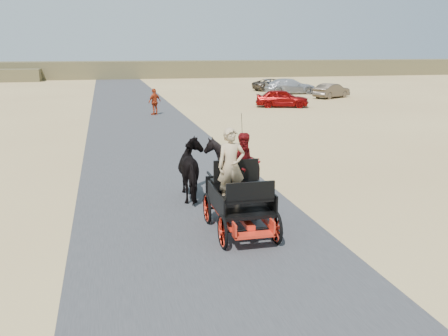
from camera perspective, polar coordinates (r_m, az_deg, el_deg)
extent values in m
plane|color=tan|center=(13.51, -4.04, -5.03)|extent=(140.00, 140.00, 0.00)
cube|color=#38383A|center=(13.51, -4.04, -5.01)|extent=(6.00, 140.00, 0.01)
cube|color=brown|center=(74.73, -12.12, 10.92)|extent=(140.00, 6.00, 2.40)
imported|color=black|center=(14.53, -3.40, -0.21)|extent=(0.91, 2.01, 1.70)
imported|color=black|center=(14.75, 0.81, 0.04)|extent=(1.37, 1.54, 1.70)
imported|color=tan|center=(11.61, 0.82, 0.21)|extent=(0.66, 0.43, 1.80)
imported|color=#660C0F|center=(12.28, 2.45, 0.41)|extent=(0.77, 0.60, 1.58)
imported|color=#A43112|center=(33.20, -7.93, 7.52)|extent=(1.06, 0.94, 1.73)
imported|color=maroon|center=(37.49, 6.66, 7.93)|extent=(4.18, 2.68, 1.33)
imported|color=brown|center=(45.14, 12.20, 8.63)|extent=(3.99, 3.07, 1.26)
imported|color=#B2B2B7|center=(48.62, 7.59, 9.25)|extent=(5.14, 2.55, 1.44)
imported|color=brown|center=(52.10, 5.69, 9.46)|extent=(4.54, 2.50, 1.20)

